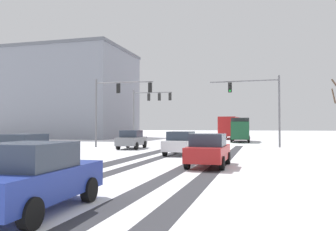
{
  "coord_description": "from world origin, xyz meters",
  "views": [
    {
      "loc": [
        6.83,
        -4.9,
        2.0
      ],
      "look_at": [
        0.0,
        20.13,
        2.8
      ],
      "focal_mm": 36.55,
      "sensor_mm": 36.0,
      "label": 1
    }
  ],
  "objects_px": {
    "car_blue_fifth": "(32,177)",
    "traffic_signal_near_right": "(259,99)",
    "bus_oncoming": "(231,126)",
    "traffic_signal_far_left": "(149,104)",
    "car_grey_lead": "(132,139)",
    "car_white_second": "(181,143)",
    "office_building_far_left_block": "(60,95)",
    "car_red_third": "(209,150)",
    "car_silver_fourth": "(25,151)",
    "traffic_signal_near_left": "(115,98)",
    "box_truck_delivery": "(240,129)"
  },
  "relations": [
    {
      "from": "traffic_signal_near_right",
      "to": "office_building_far_left_block",
      "type": "relative_size",
      "value": 0.27
    },
    {
      "from": "car_red_third",
      "to": "office_building_far_left_block",
      "type": "bearing_deg",
      "value": 131.4
    },
    {
      "from": "traffic_signal_near_right",
      "to": "car_silver_fourth",
      "type": "relative_size",
      "value": 1.57
    },
    {
      "from": "traffic_signal_near_left",
      "to": "bus_oncoming",
      "type": "xyz_separation_m",
      "value": [
        8.56,
        25.71,
        -2.64
      ]
    },
    {
      "from": "traffic_signal_far_left",
      "to": "car_grey_lead",
      "type": "bearing_deg",
      "value": -78.92
    },
    {
      "from": "traffic_signal_far_left",
      "to": "car_blue_fifth",
      "type": "bearing_deg",
      "value": -76.1
    },
    {
      "from": "car_white_second",
      "to": "bus_oncoming",
      "type": "bearing_deg",
      "value": 88.83
    },
    {
      "from": "car_silver_fourth",
      "to": "traffic_signal_far_left",
      "type": "bearing_deg",
      "value": 95.08
    },
    {
      "from": "car_red_third",
      "to": "bus_oncoming",
      "type": "height_order",
      "value": "bus_oncoming"
    },
    {
      "from": "box_truck_delivery",
      "to": "car_blue_fifth",
      "type": "bearing_deg",
      "value": -93.93
    },
    {
      "from": "traffic_signal_far_left",
      "to": "car_grey_lead",
      "type": "relative_size",
      "value": 1.55
    },
    {
      "from": "traffic_signal_far_left",
      "to": "box_truck_delivery",
      "type": "relative_size",
      "value": 0.87
    },
    {
      "from": "car_white_second",
      "to": "bus_oncoming",
      "type": "xyz_separation_m",
      "value": [
        0.66,
        32.28,
        1.18
      ]
    },
    {
      "from": "traffic_signal_far_left",
      "to": "car_blue_fifth",
      "type": "distance_m",
      "value": 34.09
    },
    {
      "from": "car_grey_lead",
      "to": "car_white_second",
      "type": "xyz_separation_m",
      "value": [
        5.68,
        -5.12,
        0.0
      ]
    },
    {
      "from": "traffic_signal_near_right",
      "to": "box_truck_delivery",
      "type": "xyz_separation_m",
      "value": [
        -2.41,
        12.73,
        -2.81
      ]
    },
    {
      "from": "traffic_signal_far_left",
      "to": "car_white_second",
      "type": "bearing_deg",
      "value": -64.43
    },
    {
      "from": "car_silver_fourth",
      "to": "box_truck_delivery",
      "type": "bearing_deg",
      "value": 74.47
    },
    {
      "from": "traffic_signal_near_right",
      "to": "bus_oncoming",
      "type": "relative_size",
      "value": 0.59
    },
    {
      "from": "car_grey_lead",
      "to": "car_red_third",
      "type": "bearing_deg",
      "value": -53.4
    },
    {
      "from": "car_blue_fifth",
      "to": "bus_oncoming",
      "type": "height_order",
      "value": "bus_oncoming"
    },
    {
      "from": "office_building_far_left_block",
      "to": "traffic_signal_near_left",
      "type": "bearing_deg",
      "value": -47.68
    },
    {
      "from": "car_white_second",
      "to": "car_silver_fourth",
      "type": "height_order",
      "value": "same"
    },
    {
      "from": "car_red_third",
      "to": "bus_oncoming",
      "type": "relative_size",
      "value": 0.37
    },
    {
      "from": "car_red_third",
      "to": "box_truck_delivery",
      "type": "distance_m",
      "value": 27.63
    },
    {
      "from": "car_blue_fifth",
      "to": "box_truck_delivery",
      "type": "height_order",
      "value": "box_truck_delivery"
    },
    {
      "from": "car_white_second",
      "to": "car_red_third",
      "type": "relative_size",
      "value": 1.01
    },
    {
      "from": "car_white_second",
      "to": "office_building_far_left_block",
      "type": "bearing_deg",
      "value": 134.32
    },
    {
      "from": "car_blue_fifth",
      "to": "bus_oncoming",
      "type": "relative_size",
      "value": 0.38
    },
    {
      "from": "car_blue_fifth",
      "to": "traffic_signal_near_right",
      "type": "bearing_deg",
      "value": 78.63
    },
    {
      "from": "traffic_signal_far_left",
      "to": "office_building_far_left_block",
      "type": "relative_size",
      "value": 0.27
    },
    {
      "from": "traffic_signal_near_right",
      "to": "bus_oncoming",
      "type": "xyz_separation_m",
      "value": [
        -4.55,
        23.75,
        -2.45
      ]
    },
    {
      "from": "car_grey_lead",
      "to": "office_building_far_left_block",
      "type": "bearing_deg",
      "value": 133.47
    },
    {
      "from": "box_truck_delivery",
      "to": "office_building_far_left_block",
      "type": "xyz_separation_m",
      "value": [
        -31.21,
        7.85,
        5.82
      ]
    },
    {
      "from": "traffic_signal_near_left",
      "to": "car_blue_fifth",
      "type": "bearing_deg",
      "value": -70.47
    },
    {
      "from": "car_white_second",
      "to": "car_silver_fourth",
      "type": "relative_size",
      "value": 1.0
    },
    {
      "from": "car_silver_fourth",
      "to": "traffic_signal_near_left",
      "type": "bearing_deg",
      "value": 98.2
    },
    {
      "from": "traffic_signal_near_left",
      "to": "bus_oncoming",
      "type": "distance_m",
      "value": 27.23
    },
    {
      "from": "traffic_signal_near_right",
      "to": "car_silver_fourth",
      "type": "height_order",
      "value": "traffic_signal_near_right"
    },
    {
      "from": "car_silver_fourth",
      "to": "car_white_second",
      "type": "bearing_deg",
      "value": 58.19
    },
    {
      "from": "traffic_signal_near_left",
      "to": "car_grey_lead",
      "type": "bearing_deg",
      "value": -33.19
    },
    {
      "from": "traffic_signal_near_right",
      "to": "car_white_second",
      "type": "height_order",
      "value": "traffic_signal_near_right"
    },
    {
      "from": "bus_oncoming",
      "to": "car_grey_lead",
      "type": "bearing_deg",
      "value": -103.14
    },
    {
      "from": "car_red_third",
      "to": "box_truck_delivery",
      "type": "xyz_separation_m",
      "value": [
        -0.05,
        27.62,
        0.82
      ]
    },
    {
      "from": "car_white_second",
      "to": "car_silver_fourth",
      "type": "bearing_deg",
      "value": -121.81
    },
    {
      "from": "car_silver_fourth",
      "to": "bus_oncoming",
      "type": "bearing_deg",
      "value": 81.34
    },
    {
      "from": "car_white_second",
      "to": "car_blue_fifth",
      "type": "relative_size",
      "value": 1.0
    },
    {
      "from": "traffic_signal_near_left",
      "to": "car_white_second",
      "type": "height_order",
      "value": "traffic_signal_near_left"
    },
    {
      "from": "car_white_second",
      "to": "car_blue_fifth",
      "type": "height_order",
      "value": "same"
    },
    {
      "from": "car_white_second",
      "to": "traffic_signal_near_right",
      "type": "bearing_deg",
      "value": 58.58
    }
  ]
}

